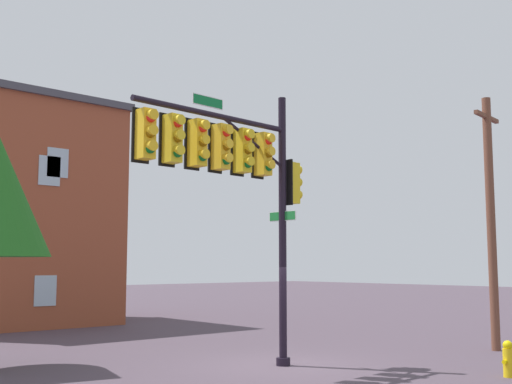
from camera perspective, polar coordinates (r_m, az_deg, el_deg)
The scene contains 5 objects.
ground_plane at distance 16.97m, azimuth 2.44°, elevation -15.17°, with size 120.00×120.00×0.00m, color #483B46.
signal_pole_assembly at distance 15.69m, azimuth -1.98°, elevation 2.43°, with size 5.42×1.06×7.01m.
utility_pole at distance 20.95m, azimuth 20.16°, elevation -2.09°, with size 1.80×0.39×7.76m.
fire_hydrant at distance 16.26m, azimuth 21.51°, elevation -13.65°, with size 0.33×0.24×0.83m.
brick_building at distance 30.25m, azimuth -21.48°, elevation -1.70°, with size 8.35×7.69×9.68m.
Camera 1 is at (11.61, 12.11, 2.57)m, focal length 44.98 mm.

